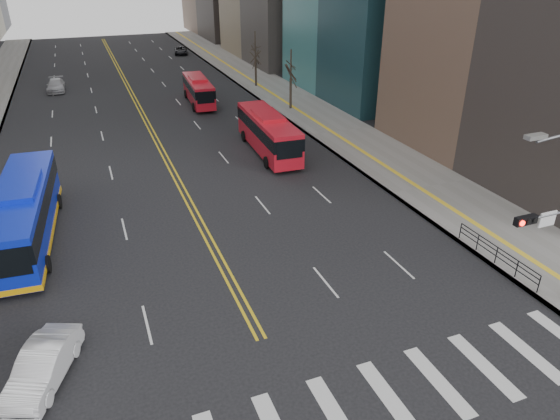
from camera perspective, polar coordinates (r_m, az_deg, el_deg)
name	(u,v)px	position (r m, az deg, el deg)	size (l,w,h in m)	color
sidewalk_right	(286,97)	(63.08, 0.71, 12.76)	(7.00, 130.00, 0.15)	gray
centerline	(131,92)	(68.62, -16.66, 12.78)	(0.55, 100.00, 0.01)	gold
pedestrian_railing	(497,252)	(30.40, 23.53, -4.47)	(0.06, 6.06, 1.02)	black
street_trees	(65,97)	(47.39, -23.32, 11.81)	(35.20, 47.20, 7.60)	#31251E
blue_bus	(24,211)	(33.48, -27.20, -0.13)	(3.64, 13.10, 3.75)	#0D24CD
red_bus_near	(268,131)	(44.11, -1.37, 9.03)	(3.20, 11.23, 3.53)	red
red_bus_far	(198,89)	(60.75, -9.31, 13.50)	(2.99, 9.92, 3.14)	red
car_white	(43,366)	(23.22, -25.46, -15.77)	(1.60, 4.60, 1.51)	silver
car_dark_mid	(193,76)	(73.01, -9.93, 14.82)	(1.58, 3.94, 1.34)	black
car_silver	(56,85)	(72.31, -24.24, 12.86)	(2.10, 5.17, 1.50)	#A7A6AC
car_dark_far	(181,50)	(95.00, -11.26, 17.46)	(2.20, 4.77, 1.32)	black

